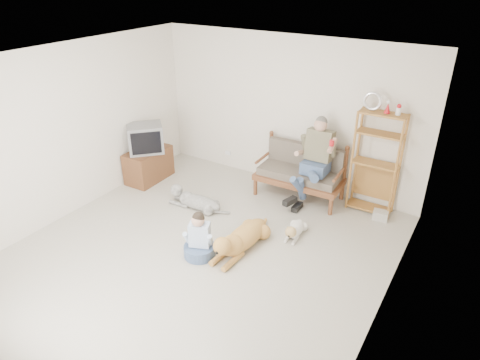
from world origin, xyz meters
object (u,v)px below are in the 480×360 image
Objects in this scene: loveseat at (301,171)px; etagere at (376,162)px; golden_retriever at (240,239)px; tv_stand at (148,165)px.

etagere is at bearing 5.45° from loveseat.
loveseat is at bearing 91.52° from golden_retriever.
etagere reaches higher than tv_stand.
golden_retriever is (-1.25, -2.10, -0.70)m from etagere.
golden_retriever is at bearing -120.83° from etagere.
loveseat is 2.89m from tv_stand.
etagere reaches higher than golden_retriever.
tv_stand is 0.62× the size of golden_retriever.
loveseat reaches higher than golden_retriever.
tv_stand is at bearing 162.24° from golden_retriever.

